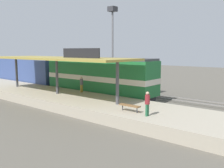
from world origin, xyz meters
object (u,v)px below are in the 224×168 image
object	(u,v)px
passenger_carriage_front	(16,70)
freight_car	(110,76)
platform_bench	(130,106)
person_walking	(81,84)
locomotive	(98,77)
light_mast	(112,30)
person_waiting	(147,102)

from	to	relation	value
passenger_carriage_front	freight_car	world-z (taller)	passenger_carriage_front
platform_bench	person_walking	size ratio (longest dim) A/B	0.99
platform_bench	freight_car	bearing A→B (deg)	45.41
locomotive	light_mast	bearing A→B (deg)	28.79
locomotive	light_mast	size ratio (longest dim) A/B	1.23
locomotive	light_mast	distance (m)	10.73
freight_car	person_walking	world-z (taller)	freight_car
light_mast	platform_bench	bearing A→B (deg)	-136.72
platform_bench	person_waiting	bearing A→B (deg)	-98.08
person_walking	locomotive	bearing A→B (deg)	-4.28
freight_car	light_mast	bearing A→B (deg)	34.99
locomotive	passenger_carriage_front	xyz separation A→B (m)	(0.00, 18.00, -0.10)
person_waiting	passenger_carriage_front	bearing A→B (deg)	77.60
light_mast	person_walking	size ratio (longest dim) A/B	6.84
freight_car	person_walking	bearing A→B (deg)	-165.17
light_mast	person_waiting	world-z (taller)	light_mast
person_walking	platform_bench	bearing A→B (deg)	-111.81
platform_bench	freight_car	distance (m)	15.11
freight_car	locomotive	bearing A→B (deg)	-156.01
freight_car	person_walking	distance (m)	7.29
platform_bench	person_waiting	size ratio (longest dim) A/B	0.99
passenger_carriage_front	platform_bench	bearing A→B (deg)	-102.66
light_mast	person_walking	xyz separation A→B (m)	(-10.24, -4.10, -6.54)
passenger_carriage_front	person_walking	world-z (taller)	passenger_carriage_front
passenger_carriage_front	person_walking	xyz separation A→B (m)	(-2.44, -17.82, -0.46)
person_waiting	person_walking	size ratio (longest dim) A/B	1.00
light_mast	locomotive	bearing A→B (deg)	-151.21
freight_car	person_waiting	size ratio (longest dim) A/B	7.02
platform_bench	light_mast	bearing A→B (deg)	43.28
light_mast	person_waiting	bearing A→B (deg)	-133.79
light_mast	person_walking	distance (m)	12.83
freight_car	light_mast	world-z (taller)	light_mast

